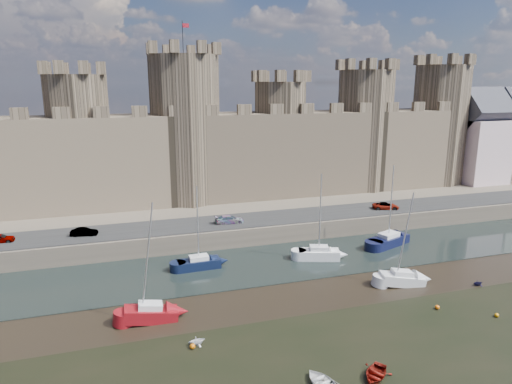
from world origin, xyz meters
TOP-DOWN VIEW (x-y plane):
  - water_channel at (0.00, 24.00)m, footprint 160.00×12.00m
  - quay at (0.00, 60.00)m, footprint 160.00×60.00m
  - road at (0.00, 34.00)m, footprint 160.00×7.00m
  - castle at (-0.64, 48.00)m, footprint 108.50×11.00m
  - car_1 at (-13.45, 33.52)m, footprint 3.43×1.66m
  - car_2 at (5.33, 33.31)m, footprint 3.96×1.70m
  - car_3 at (29.87, 33.22)m, footprint 4.32×2.95m
  - sailboat_1 at (-0.47, 24.80)m, footprint 5.03×2.12m
  - sailboat_2 at (14.23, 23.32)m, footprint 5.33×3.39m
  - sailboat_3 at (25.29, 25.15)m, footprint 6.67×4.47m
  - sailboat_4 at (-6.84, 14.16)m, footprint 4.88×2.02m
  - sailboat_5 at (19.79, 14.07)m, footprint 5.03×2.67m
  - dinghy_2 at (4.30, 1.10)m, footprint 2.82×3.49m
  - dinghy_3 at (-3.49, 8.97)m, footprint 1.63×1.46m
  - dinghy_4 at (8.43, 0.71)m, footprint 3.58×3.53m
  - dinghy_7 at (27.51, 11.40)m, footprint 1.18×1.02m
  - buoy_1 at (-3.93, 8.51)m, footprint 0.47×0.47m
  - buoy_3 at (19.83, 8.25)m, footprint 0.44×0.44m
  - buoy_5 at (24.13, 5.33)m, footprint 0.41×0.41m

SIDE VIEW (x-z plane):
  - water_channel at x=0.00m, z-range 0.00..0.08m
  - buoy_5 at x=24.13m, z-range 0.00..0.41m
  - buoy_3 at x=19.83m, z-range 0.00..0.44m
  - buoy_1 at x=-3.93m, z-range 0.00..0.47m
  - dinghy_4 at x=8.43m, z-range 0.00..0.61m
  - dinghy_7 at x=27.51m, z-range 0.00..0.61m
  - dinghy_2 at x=4.30m, z-range 0.00..0.64m
  - dinghy_3 at x=-3.49m, z-range 0.00..0.76m
  - sailboat_5 at x=19.79m, z-range -4.42..5.90m
  - sailboat_1 at x=-0.47m, z-range -4.18..5.76m
  - sailboat_4 at x=-6.84m, z-range -4.83..6.45m
  - sailboat_3 at x=25.29m, z-range -4.62..6.28m
  - sailboat_2 at x=14.23m, z-range -4.53..6.22m
  - quay at x=0.00m, z-range 0.00..2.50m
  - road at x=0.00m, z-range 2.50..2.60m
  - car_1 at x=-13.45m, z-range 2.50..3.58m
  - car_3 at x=29.87m, z-range 2.50..3.60m
  - car_2 at x=5.33m, z-range 2.50..3.64m
  - castle at x=-0.64m, z-range -2.83..26.17m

